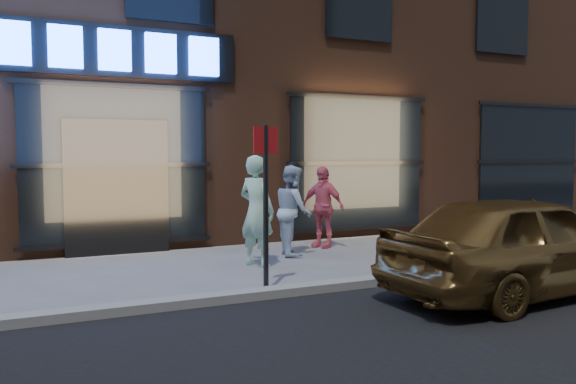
% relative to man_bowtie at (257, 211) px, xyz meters
% --- Properties ---
extents(ground, '(90.00, 90.00, 0.00)m').
position_rel_man_bowtie_xyz_m(ground, '(-1.88, -1.92, -0.89)').
color(ground, slate).
rests_on(ground, ground).
extents(curb, '(60.00, 0.25, 0.12)m').
position_rel_man_bowtie_xyz_m(curb, '(-1.88, -1.92, -0.83)').
color(curb, gray).
rests_on(curb, ground).
extents(storefront_building, '(30.20, 8.28, 10.30)m').
position_rel_man_bowtie_xyz_m(storefront_building, '(-1.88, 6.07, 4.26)').
color(storefront_building, '#54301E').
rests_on(storefront_building, ground).
extents(man_bowtie, '(0.69, 0.77, 1.78)m').
position_rel_man_bowtie_xyz_m(man_bowtie, '(0.00, 0.00, 0.00)').
color(man_bowtie, '#B1E9CB').
rests_on(man_bowtie, ground).
extents(man_cap, '(0.76, 0.89, 1.60)m').
position_rel_man_bowtie_xyz_m(man_cap, '(0.95, 0.66, -0.09)').
color(man_cap, white).
rests_on(man_cap, ground).
extents(passerby, '(0.79, 0.98, 1.56)m').
position_rel_man_bowtie_xyz_m(passerby, '(1.80, 1.16, -0.11)').
color(passerby, '#EC6176').
rests_on(passerby, ground).
extents(gold_sedan, '(3.97, 1.82, 1.32)m').
position_rel_man_bowtie_xyz_m(gold_sedan, '(2.41, -3.12, -0.23)').
color(gold_sedan, brown).
rests_on(gold_sedan, ground).
extents(sign_post, '(0.35, 0.07, 2.17)m').
position_rel_man_bowtie_xyz_m(sign_post, '(-0.50, -1.63, 0.42)').
color(sign_post, '#262628').
rests_on(sign_post, ground).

